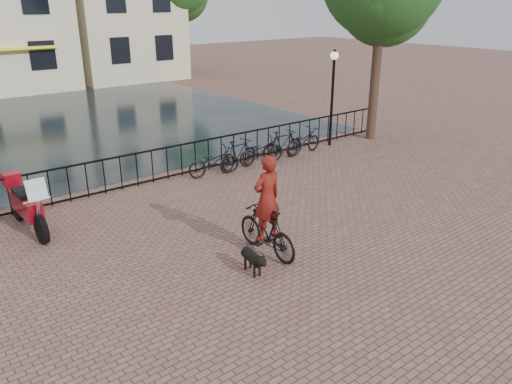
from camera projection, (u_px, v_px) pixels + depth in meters
ground at (356, 298)px, 9.22m from camera, size 100.00×100.00×0.00m
canal_water at (54, 125)px, 21.88m from camera, size 20.00×20.00×0.00m
railing at (152, 166)px, 14.90m from camera, size 20.00×0.05×1.02m
lamp_post at (333, 82)px, 18.09m from camera, size 0.30×0.30×3.45m
cyclist at (267, 212)px, 10.49m from camera, size 0.82×1.91×2.61m
dog at (252, 261)px, 9.99m from camera, size 0.38×0.85×0.55m
motorcycle at (25, 200)px, 11.62m from camera, size 0.64×2.26×1.60m
parked_bike_0 at (214, 162)px, 15.52m from camera, size 1.78×0.84×0.90m
parked_bike_1 at (238, 155)px, 16.05m from camera, size 1.72×0.74×1.00m
parked_bike_2 at (261, 151)px, 16.61m from camera, size 1.76×0.74×0.90m
parked_bike_3 at (283, 145)px, 17.15m from camera, size 1.69×0.59×1.00m
parked_bike_4 at (303, 141)px, 17.71m from camera, size 1.77×0.77×0.90m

